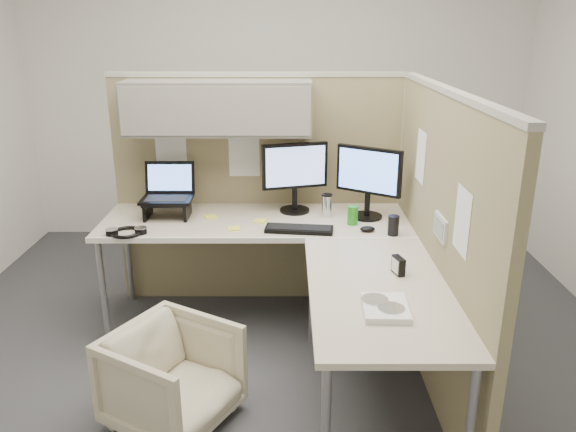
{
  "coord_description": "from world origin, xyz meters",
  "views": [
    {
      "loc": [
        0.1,
        -2.9,
        1.93
      ],
      "look_at": [
        0.1,
        0.25,
        0.85
      ],
      "focal_mm": 35.0,
      "sensor_mm": 36.0,
      "label": 1
    }
  ],
  "objects_px": {
    "monitor_left": "(295,172)",
    "desk": "(292,249)",
    "keyboard": "(299,229)",
    "office_chair": "(173,373)"
  },
  "relations": [
    {
      "from": "desk",
      "to": "monitor_left",
      "type": "height_order",
      "value": "monitor_left"
    },
    {
      "from": "office_chair",
      "to": "desk",
      "type": "bearing_deg",
      "value": -13.14
    },
    {
      "from": "desk",
      "to": "office_chair",
      "type": "xyz_separation_m",
      "value": [
        -0.6,
        -0.63,
        -0.41
      ]
    },
    {
      "from": "desk",
      "to": "keyboard",
      "type": "relative_size",
      "value": 4.84
    },
    {
      "from": "monitor_left",
      "to": "desk",
      "type": "bearing_deg",
      "value": -107.43
    },
    {
      "from": "desk",
      "to": "monitor_left",
      "type": "distance_m",
      "value": 0.65
    },
    {
      "from": "monitor_left",
      "to": "keyboard",
      "type": "height_order",
      "value": "monitor_left"
    },
    {
      "from": "office_chair",
      "to": "monitor_left",
      "type": "relative_size",
      "value": 1.21
    },
    {
      "from": "monitor_left",
      "to": "keyboard",
      "type": "distance_m",
      "value": 0.46
    },
    {
      "from": "desk",
      "to": "monitor_left",
      "type": "xyz_separation_m",
      "value": [
        0.02,
        0.57,
        0.32
      ]
    }
  ]
}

